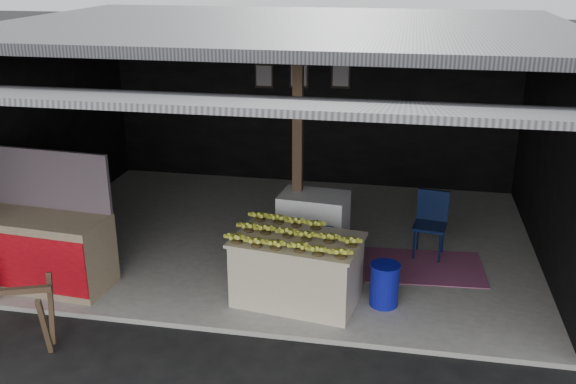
% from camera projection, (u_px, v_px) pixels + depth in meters
% --- Properties ---
extents(ground, '(80.00, 80.00, 0.00)m').
position_uv_depth(ground, '(239.00, 335.00, 6.83)').
color(ground, black).
rests_on(ground, ground).
extents(concrete_slab, '(7.00, 5.00, 0.06)m').
position_uv_depth(concrete_slab, '(284.00, 238.00, 9.13)').
color(concrete_slab, gray).
rests_on(concrete_slab, ground).
extents(shophouse, '(7.40, 7.29, 3.02)m').
position_uv_depth(shophouse, '(288.00, 89.00, 8.71)').
color(shophouse, black).
rests_on(shophouse, ground).
extents(banana_table, '(1.53, 1.07, 0.78)m').
position_uv_depth(banana_table, '(297.00, 270.00, 7.28)').
color(banana_table, beige).
rests_on(banana_table, concrete_slab).
extents(banana_pile, '(1.40, 0.97, 0.15)m').
position_uv_depth(banana_pile, '(297.00, 232.00, 7.12)').
color(banana_pile, yellow).
rests_on(banana_pile, banana_table).
extents(white_crate, '(0.89, 0.65, 0.93)m').
position_uv_depth(white_crate, '(313.00, 229.00, 8.19)').
color(white_crate, white).
rests_on(white_crate, concrete_slab).
extents(neighbor_stall, '(1.61, 0.83, 1.61)m').
position_uv_depth(neighbor_stall, '(44.00, 247.00, 7.63)').
color(neighbor_stall, '#998466').
rests_on(neighbor_stall, concrete_slab).
extents(sawhorse, '(0.83, 0.82, 0.73)m').
position_uv_depth(sawhorse, '(16.00, 312.00, 6.39)').
color(sawhorse, '#4F3927').
rests_on(sawhorse, ground).
extents(water_barrel, '(0.32, 0.32, 0.48)m').
position_uv_depth(water_barrel, '(384.00, 286.00, 7.24)').
color(water_barrel, '#0D1393').
rests_on(water_barrel, concrete_slab).
extents(plastic_chair, '(0.47, 0.47, 0.87)m').
position_uv_depth(plastic_chair, '(431.00, 218.00, 8.41)').
color(plastic_chair, black).
rests_on(plastic_chair, concrete_slab).
extents(magenta_rug, '(1.56, 1.09, 0.01)m').
position_uv_depth(magenta_rug, '(424.00, 267.00, 8.20)').
color(magenta_rug, '#761A56').
rests_on(magenta_rug, concrete_slab).
extents(picture_frames, '(1.62, 0.04, 0.46)m').
position_uv_depth(picture_frames, '(301.00, 76.00, 10.71)').
color(picture_frames, black).
rests_on(picture_frames, shophouse).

